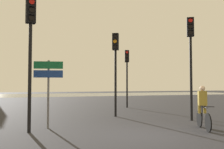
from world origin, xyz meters
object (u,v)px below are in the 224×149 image
(traffic_light_far_right, at_px, (127,68))
(cyclist, at_px, (203,107))
(traffic_light_near_right, at_px, (191,49))
(direction_sign_post, at_px, (48,81))
(traffic_light_near_left, at_px, (30,39))
(traffic_light_center, at_px, (115,58))

(traffic_light_far_right, xyz_separation_m, cyclist, (-1.08, -9.43, -2.16))
(traffic_light_near_right, xyz_separation_m, cyclist, (-1.12, -2.08, -2.53))
(direction_sign_post, bearing_deg, traffic_light_near_left, 57.32)
(traffic_light_far_right, relative_size, direction_sign_post, 1.64)
(traffic_light_far_right, distance_m, cyclist, 9.74)
(traffic_light_near_left, height_order, cyclist, traffic_light_near_left)
(traffic_light_far_right, xyz_separation_m, direction_sign_post, (-6.47, -7.21, -1.19))
(traffic_light_center, distance_m, direction_sign_post, 4.67)
(traffic_light_near_left, xyz_separation_m, traffic_light_far_right, (7.17, 7.86, -0.28))
(traffic_light_center, relative_size, direction_sign_post, 1.70)
(traffic_light_near_right, height_order, traffic_light_near_left, traffic_light_near_right)
(traffic_light_near_left, bearing_deg, traffic_light_center, -154.48)
(traffic_light_near_right, relative_size, direction_sign_post, 1.86)
(cyclist, bearing_deg, traffic_light_far_right, -72.93)
(traffic_light_near_right, distance_m, traffic_light_near_left, 7.23)
(traffic_light_near_right, height_order, cyclist, traffic_light_near_right)
(traffic_light_center, bearing_deg, traffic_light_far_right, -88.08)
(traffic_light_far_right, distance_m, traffic_light_center, 5.45)
(traffic_light_near_left, relative_size, traffic_light_far_right, 1.10)
(traffic_light_far_right, bearing_deg, traffic_light_center, 81.44)
(traffic_light_far_right, bearing_deg, cyclist, 105.13)
(traffic_light_near_right, height_order, direction_sign_post, traffic_light_near_right)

